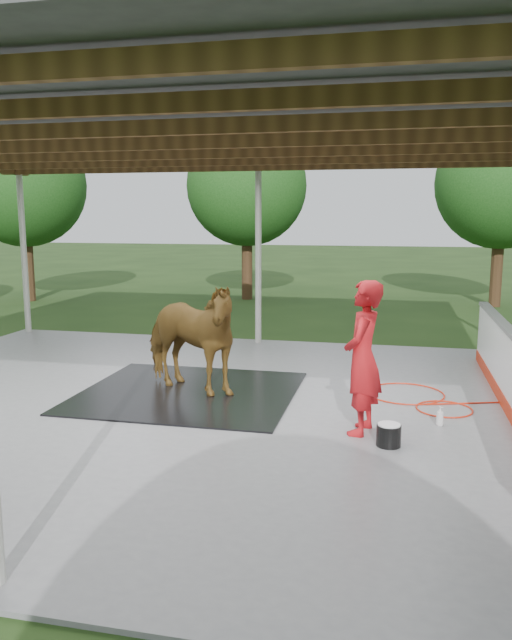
% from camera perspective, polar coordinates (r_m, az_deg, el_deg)
% --- Properties ---
extents(ground, '(100.00, 100.00, 0.00)m').
position_cam_1_polar(ground, '(9.49, -5.96, -7.96)').
color(ground, '#1E3814').
extents(concrete_slab, '(12.00, 10.00, 0.05)m').
position_cam_1_polar(concrete_slab, '(9.48, -5.97, -7.81)').
color(concrete_slab, slate).
rests_on(concrete_slab, ground).
extents(pavilion_structure, '(12.60, 10.60, 4.05)m').
position_cam_1_polar(pavilion_structure, '(9.12, -6.42, 16.54)').
color(pavilion_structure, beige).
rests_on(pavilion_structure, ground).
extents(tree_belt, '(28.00, 28.00, 5.80)m').
position_cam_1_polar(tree_belt, '(9.86, -2.93, 15.02)').
color(tree_belt, '#382314').
rests_on(tree_belt, ground).
extents(rubber_mat, '(3.34, 3.14, 0.03)m').
position_cam_1_polar(rubber_mat, '(10.06, -6.18, -6.57)').
color(rubber_mat, black).
rests_on(rubber_mat, concrete_slab).
extents(horse, '(2.31, 1.75, 1.77)m').
position_cam_1_polar(horse, '(9.85, -6.27, -1.54)').
color(horse, brown).
rests_on(horse, rubber_mat).
extents(handler, '(0.60, 0.80, 1.99)m').
position_cam_1_polar(handler, '(8.11, 9.73, -3.42)').
color(handler, red).
rests_on(handler, concrete_slab).
extents(wash_bucket, '(0.30, 0.30, 0.28)m').
position_cam_1_polar(wash_bucket, '(7.94, 12.04, -10.21)').
color(wash_bucket, black).
rests_on(wash_bucket, concrete_slab).
extents(soap_bottle_a, '(0.15, 0.15, 0.27)m').
position_cam_1_polar(soap_bottle_a, '(8.83, 16.47, -8.42)').
color(soap_bottle_a, silver).
rests_on(soap_bottle_a, concrete_slab).
extents(soap_bottle_b, '(0.14, 0.13, 0.22)m').
position_cam_1_polar(soap_bottle_b, '(8.06, 11.81, -10.15)').
color(soap_bottle_b, '#338CD8').
rests_on(soap_bottle_b, concrete_slab).
extents(hose_coil, '(2.27, 1.72, 0.02)m').
position_cam_1_polar(hose_coil, '(10.01, 14.55, -6.91)').
color(hose_coil, red).
rests_on(hose_coil, concrete_slab).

